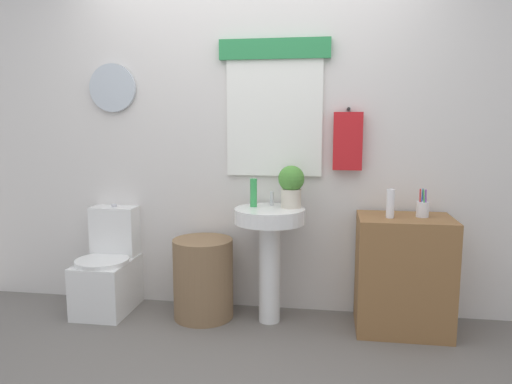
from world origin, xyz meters
TOP-DOWN VIEW (x-y plane):
  - ground_plane at (0.00, 0.00)m, footprint 8.00×8.00m
  - back_wall at (0.00, 1.15)m, footprint 4.40×0.18m
  - toilet at (-1.04, 0.89)m, footprint 0.38×0.51m
  - laundry_hamper at (-0.31, 0.85)m, footprint 0.42×0.42m
  - pedestal_sink at (0.17, 0.85)m, footprint 0.48×0.48m
  - faucet at (0.17, 0.97)m, footprint 0.03×0.03m
  - wooden_cabinet at (1.06, 0.85)m, footprint 0.61×0.44m
  - soap_bottle at (0.05, 0.90)m, footprint 0.05×0.05m
  - potted_plant at (0.31, 0.91)m, footprint 0.18×0.18m
  - lotion_bottle at (0.96, 0.81)m, footprint 0.05×0.05m
  - toothbrush_cup at (1.17, 0.87)m, footprint 0.08×0.08m

SIDE VIEW (x-z plane):
  - ground_plane at x=0.00m, z-range 0.00..0.00m
  - laundry_hamper at x=-0.31m, z-range 0.00..0.57m
  - toilet at x=-1.04m, z-range -0.10..0.68m
  - wooden_cabinet at x=1.06m, z-range 0.00..0.77m
  - pedestal_sink at x=0.17m, z-range 0.19..0.99m
  - toothbrush_cup at x=1.17m, z-range 0.73..0.92m
  - faucet at x=0.17m, z-range 0.80..0.90m
  - lotion_bottle at x=0.96m, z-range 0.77..0.96m
  - soap_bottle at x=0.05m, z-range 0.80..1.00m
  - potted_plant at x=0.31m, z-range 0.82..1.11m
  - back_wall at x=0.00m, z-range 0.00..2.60m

